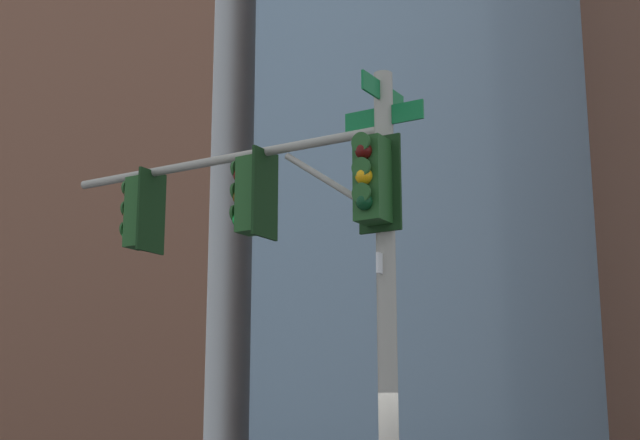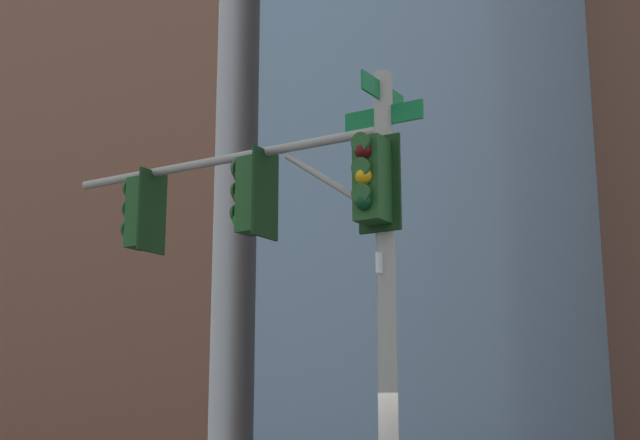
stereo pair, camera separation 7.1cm
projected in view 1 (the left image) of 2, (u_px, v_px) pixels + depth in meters
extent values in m
cylinder|color=#9E998C|center=(387.00, 334.00, 10.54)|extent=(0.23, 0.23, 6.34)
cylinder|color=#9E998C|center=(219.00, 160.00, 12.34)|extent=(3.62, 3.60, 0.12)
cylinder|color=#9E998C|center=(320.00, 176.00, 11.43)|extent=(0.80, 0.79, 0.75)
cube|color=#0F6B33|center=(383.00, 93.00, 11.18)|extent=(0.77, 0.77, 0.24)
cube|color=#0F6B33|center=(384.00, 116.00, 11.11)|extent=(0.77, 0.76, 0.24)
cube|color=white|center=(386.00, 265.00, 10.71)|extent=(0.34, 0.34, 0.24)
cube|color=#1E4C1E|center=(253.00, 195.00, 11.92)|extent=(0.48, 0.48, 1.00)
cube|color=black|center=(265.00, 193.00, 11.83)|extent=(0.41, 0.41, 1.16)
sphere|color=#470A07|center=(241.00, 175.00, 12.09)|extent=(0.20, 0.20, 0.20)
cylinder|color=#1E4C1E|center=(237.00, 169.00, 12.15)|extent=(0.19, 0.19, 0.23)
sphere|color=#4C330A|center=(240.00, 197.00, 12.03)|extent=(0.20, 0.20, 0.20)
cylinder|color=#1E4C1E|center=(236.00, 191.00, 12.08)|extent=(0.19, 0.19, 0.23)
sphere|color=green|center=(240.00, 220.00, 11.96)|extent=(0.20, 0.20, 0.20)
cylinder|color=#1E4C1E|center=(236.00, 214.00, 12.01)|extent=(0.19, 0.19, 0.23)
cube|color=#1E4C1E|center=(141.00, 213.00, 12.89)|extent=(0.48, 0.48, 1.00)
cube|color=black|center=(151.00, 211.00, 12.80)|extent=(0.41, 0.41, 1.16)
sphere|color=#470A07|center=(131.00, 194.00, 13.06)|extent=(0.20, 0.20, 0.20)
cylinder|color=#1E4C1E|center=(128.00, 188.00, 13.11)|extent=(0.19, 0.19, 0.23)
sphere|color=#4C330A|center=(130.00, 214.00, 13.00)|extent=(0.20, 0.20, 0.20)
cylinder|color=#1E4C1E|center=(127.00, 209.00, 13.05)|extent=(0.19, 0.19, 0.23)
sphere|color=green|center=(129.00, 235.00, 12.93)|extent=(0.20, 0.20, 0.20)
cylinder|color=#1E4C1E|center=(126.00, 229.00, 12.98)|extent=(0.19, 0.19, 0.23)
cube|color=#1E4C1E|center=(372.00, 180.00, 10.66)|extent=(0.48, 0.48, 1.00)
cube|color=black|center=(380.00, 184.00, 10.82)|extent=(0.41, 0.41, 1.16)
sphere|color=#470A07|center=(364.00, 151.00, 10.56)|extent=(0.20, 0.20, 0.20)
cylinder|color=#1E4C1E|center=(361.00, 142.00, 10.52)|extent=(0.19, 0.19, 0.23)
sphere|color=#F29E0C|center=(364.00, 176.00, 10.49)|extent=(0.20, 0.20, 0.20)
cylinder|color=#1E4C1E|center=(361.00, 167.00, 10.45)|extent=(0.19, 0.19, 0.23)
sphere|color=#0A3819|center=(364.00, 202.00, 10.42)|extent=(0.20, 0.20, 0.20)
cylinder|color=#1E4C1E|center=(361.00, 193.00, 10.39)|extent=(0.19, 0.19, 0.23)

